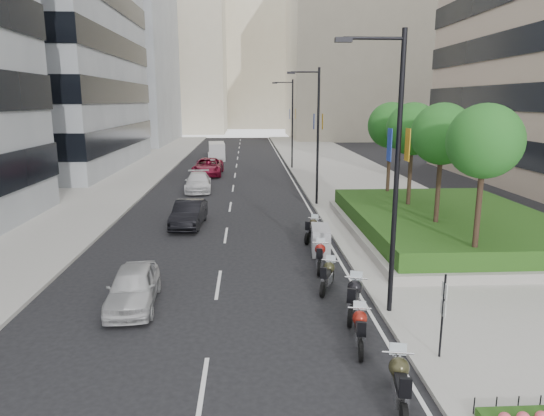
{
  "coord_description": "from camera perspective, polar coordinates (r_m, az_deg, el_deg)",
  "views": [
    {
      "loc": [
        -0.34,
        -13.68,
        6.92
      ],
      "look_at": [
        0.8,
        8.46,
        2.0
      ],
      "focal_mm": 32.0,
      "sensor_mm": 36.0,
      "label": 1
    }
  ],
  "objects": [
    {
      "name": "building_cream_left",
      "position": [
        115.48,
        -12.31,
        17.25
      ],
      "size": [
        26.0,
        24.0,
        34.0
      ],
      "primitive_type": "cube",
      "color": "#B7AD93",
      "rests_on": "ground"
    },
    {
      "name": "hedge",
      "position": [
        26.52,
        20.08,
        -1.27
      ],
      "size": [
        9.4,
        13.4,
        0.8
      ],
      "primitive_type": "cube",
      "color": "#1D4012",
      "rests_on": "planter"
    },
    {
      "name": "lamp_post_1",
      "position": [
        32.05,
        5.16,
        9.14
      ],
      "size": [
        2.34,
        0.45,
        9.0
      ],
      "color": "black",
      "rests_on": "ground"
    },
    {
      "name": "building_cream_right",
      "position": [
        96.94,
        10.98,
        18.86
      ],
      "size": [
        28.0,
        24.0,
        36.0
      ],
      "primitive_type": "cube",
      "color": "#B7AD93",
      "rests_on": "ground"
    },
    {
      "name": "delivery_van",
      "position": [
        58.69,
        -6.53,
        6.58
      ],
      "size": [
        2.23,
        4.94,
        2.01
      ],
      "rotation": [
        0.0,
        0.0,
        0.09
      ],
      "color": "#B8B7BA",
      "rests_on": "ground"
    },
    {
      "name": "motorcycle_3",
      "position": [
        18.35,
        6.55,
        -7.92
      ],
      "size": [
        0.94,
        1.92,
        1.01
      ],
      "rotation": [
        0.0,
        0.0,
        1.19
      ],
      "color": "black",
      "rests_on": "ground"
    },
    {
      "name": "motorcycle_6",
      "position": [
        24.6,
        4.71,
        -2.52
      ],
      "size": [
        1.03,
        1.96,
        1.05
      ],
      "rotation": [
        0.0,
        0.0,
        1.15
      ],
      "color": "black",
      "rests_on": "ground"
    },
    {
      "name": "tree_0",
      "position": [
        19.82,
        23.73,
        7.14
      ],
      "size": [
        2.8,
        2.8,
        6.3
      ],
      "color": "#332319",
      "rests_on": "planter"
    },
    {
      "name": "lamp_post_2",
      "position": [
        49.92,
        2.23,
        10.37
      ],
      "size": [
        2.34,
        0.45,
        9.0
      ],
      "color": "black",
      "rests_on": "ground"
    },
    {
      "name": "car_d",
      "position": [
        46.44,
        -7.54,
        4.83
      ],
      "size": [
        2.74,
        5.79,
        1.6
      ],
      "primitive_type": "imported",
      "rotation": [
        0.0,
        0.0,
        -0.01
      ],
      "color": "maroon",
      "rests_on": "ground"
    },
    {
      "name": "planter",
      "position": [
        26.66,
        19.99,
        -2.53
      ],
      "size": [
        10.0,
        14.0,
        0.4
      ],
      "primitive_type": "cube",
      "color": "#9D9993",
      "rests_on": "sidewalk_right"
    },
    {
      "name": "motorcycle_4",
      "position": [
        20.42,
        5.66,
        -5.71
      ],
      "size": [
        0.71,
        2.07,
        1.04
      ],
      "rotation": [
        0.0,
        0.0,
        1.38
      ],
      "color": "black",
      "rests_on": "ground"
    },
    {
      "name": "car_c",
      "position": [
        38.3,
        -8.69,
        3.03
      ],
      "size": [
        2.31,
        5.01,
        1.42
      ],
      "primitive_type": "imported",
      "rotation": [
        0.0,
        0.0,
        0.07
      ],
      "color": "silver",
      "rests_on": "ground"
    },
    {
      "name": "car_a",
      "position": [
        17.5,
        -16.01,
        -8.9
      ],
      "size": [
        1.89,
        4.08,
        1.35
      ],
      "primitive_type": "imported",
      "rotation": [
        0.0,
        0.0,
        0.07
      ],
      "color": "#B1B2B3",
      "rests_on": "ground"
    },
    {
      "name": "lane_edge",
      "position": [
        44.41,
        2.3,
        3.54
      ],
      "size": [
        0.12,
        100.0,
        0.01
      ],
      "primitive_type": "cube",
      "color": "silver",
      "rests_on": "ground"
    },
    {
      "name": "building_cream_centre",
      "position": [
        134.24,
        -2.05,
        17.67
      ],
      "size": [
        30.0,
        24.0,
        38.0
      ],
      "primitive_type": "cube",
      "color": "#B7AD93",
      "rests_on": "ground"
    },
    {
      "name": "building_grey_far",
      "position": [
        87.33,
        -19.57,
        17.13
      ],
      "size": [
        22.0,
        26.0,
        30.0
      ],
      "primitive_type": "cube",
      "color": "gray",
      "rests_on": "ground"
    },
    {
      "name": "parking_sign",
      "position": [
        13.88,
        19.45,
        -11.43
      ],
      "size": [
        0.06,
        0.32,
        2.5
      ],
      "color": "black",
      "rests_on": "ground"
    },
    {
      "name": "ground",
      "position": [
        15.33,
        -1.41,
        -14.32
      ],
      "size": [
        160.0,
        160.0,
        0.0
      ],
      "primitive_type": "plane",
      "color": "black",
      "rests_on": "ground"
    },
    {
      "name": "lamp_post_0",
      "position": [
        15.46,
        13.99,
        5.25
      ],
      "size": [
        2.34,
        0.45,
        9.0
      ],
      "color": "black",
      "rests_on": "ground"
    },
    {
      "name": "sidewalk_left",
      "position": [
        45.72,
        -17.73,
        3.31
      ],
      "size": [
        8.0,
        100.0,
        0.15
      ],
      "primitive_type": "cube",
      "color": "#9E9B93",
      "rests_on": "ground"
    },
    {
      "name": "sidewalk_right",
      "position": [
        45.19,
        9.02,
        3.64
      ],
      "size": [
        10.0,
        100.0,
        0.15
      ],
      "primitive_type": "cube",
      "color": "#9E9B93",
      "rests_on": "ground"
    },
    {
      "name": "lane_centre",
      "position": [
        44.24,
        -4.43,
        3.48
      ],
      "size": [
        0.12,
        100.0,
        0.01
      ],
      "primitive_type": "cube",
      "color": "silver",
      "rests_on": "ground"
    },
    {
      "name": "tree_3",
      "position": [
        31.0,
        13.8,
        9.39
      ],
      "size": [
        2.8,
        2.8,
        6.3
      ],
      "color": "#332319",
      "rests_on": "planter"
    },
    {
      "name": "tree_1",
      "position": [
        23.46,
        19.39,
        8.16
      ],
      "size": [
        2.8,
        2.8,
        6.3
      ],
      "color": "#332319",
      "rests_on": "planter"
    },
    {
      "name": "tree_2",
      "position": [
        27.2,
        16.21,
        8.87
      ],
      "size": [
        2.8,
        2.8,
        6.3
      ],
      "color": "#332319",
      "rests_on": "planter"
    },
    {
      "name": "motorcycle_2",
      "position": [
        16.36,
        9.61,
        -10.38
      ],
      "size": [
        0.97,
        2.19,
        1.13
      ],
      "rotation": [
        0.0,
        0.0,
        1.24
      ],
      "color": "black",
      "rests_on": "ground"
    },
    {
      "name": "motorcycle_0",
      "position": [
        12.14,
        14.79,
        -19.35
      ],
      "size": [
        0.74,
        2.22,
        1.11
      ],
      "rotation": [
        0.0,
        0.0,
        1.39
      ],
      "color": "black",
      "rests_on": "ground"
    },
    {
      "name": "motorcycle_5",
      "position": [
        22.6,
        5.73,
        -3.77
      ],
      "size": [
        1.0,
        2.12,
        1.22
      ],
      "rotation": [
        0.0,
        0.0,
        1.47
      ],
      "color": "black",
      "rests_on": "ground"
    },
    {
      "name": "car_b",
      "position": [
        27.57,
        -9.76,
        -0.67
      ],
      "size": [
        1.79,
        4.44,
        1.44
      ],
      "primitive_type": "imported",
      "rotation": [
        0.0,
        0.0,
        -0.06
      ],
      "color": "black",
      "rests_on": "ground"
    },
    {
      "name": "motorcycle_1",
      "position": [
        14.47,
        10.29,
        -13.87
      ],
      "size": [
        0.67,
        2.01,
        1.01
      ],
      "rotation": [
        0.0,
        0.0,
        1.4
      ],
      "color": "black",
      "rests_on": "ground"
    }
  ]
}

